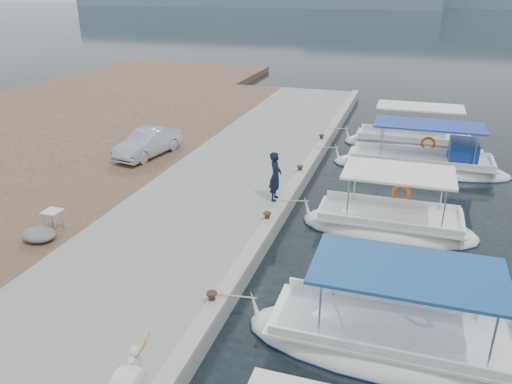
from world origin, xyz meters
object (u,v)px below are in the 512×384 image
fishing_caique_b (390,345)px  fishing_caique_d (422,167)px  fishing_caique_c (388,227)px  fisherman (275,176)px  parked_car (148,143)px  pelican (129,381)px  fishing_caique_e (412,145)px

fishing_caique_b → fishing_caique_d: bearing=87.4°
fishing_caique_b → fishing_caique_c: bearing=94.2°
fishing_caique_b → fisherman: fisherman is taller
fishing_caique_c → parked_car: 11.94m
fishing_caique_b → parked_car: (-11.82, 9.91, 1.00)m
fishing_caique_b → fishing_caique_c: (-0.47, 6.34, 0.00)m
fishing_caique_b → pelican: bearing=-141.5°
pelican → parked_car: size_ratio=0.37×
fishing_caique_b → pelican: fishing_caique_b is taller
fishing_caique_b → pelican: (-4.70, -3.74, 0.94)m
pelican → fisherman: 10.43m
fishing_caique_d → fisherman: (-5.29, -6.41, 1.25)m
fisherman → fishing_caique_c: bearing=-97.6°
fishing_caique_c → fisherman: (-4.23, 0.34, 1.31)m
pelican → fisherman: fisherman is taller
pelican → fisherman: size_ratio=0.75×
fisherman → parked_car: fisherman is taller
fishing_caique_e → fisherman: 11.15m
fishing_caique_b → fishing_caique_c: size_ratio=1.16×
fisherman → parked_car: (-7.12, 3.23, -0.31)m
fishing_caique_d → pelican: (-5.29, -16.83, 0.88)m
fishing_caique_b → fisherman: size_ratio=3.75×
pelican → parked_car: bearing=117.5°
fishing_caique_c → fisherman: 4.44m
fishing_caique_d → parked_car: (-12.41, -3.18, 0.94)m
fishing_caique_d → fishing_caique_e: size_ratio=1.11×
fishing_caique_c → fishing_caique_e: 10.35m
fisherman → fishing_caique_b: bearing=-147.8°
fishing_caique_e → fisherman: bearing=-115.6°
fishing_caique_d → pelican: size_ratio=5.67×
fishing_caique_c → fishing_caique_d: size_ratio=0.76×
pelican → fishing_caique_d: bearing=72.5°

